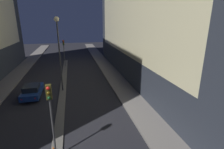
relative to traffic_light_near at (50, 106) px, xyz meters
The scene contains 5 objects.
median_strip 13.64m from the traffic_light_near, 90.00° to the left, with size 0.78×32.51×0.11m.
traffic_light_near is the anchor object (origin of this frame).
traffic_light_mid 24.11m from the traffic_light_near, 90.00° to the left, with size 0.32×0.42×4.94m.
street_lamp 11.90m from the traffic_light_near, 90.00° to the left, with size 0.60×0.60×8.92m.
car_left_lane 11.38m from the traffic_light_near, 107.74° to the left, with size 1.93×4.40×1.54m.
Camera 1 is at (1.49, -5.84, 8.60)m, focal length 28.00 mm.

